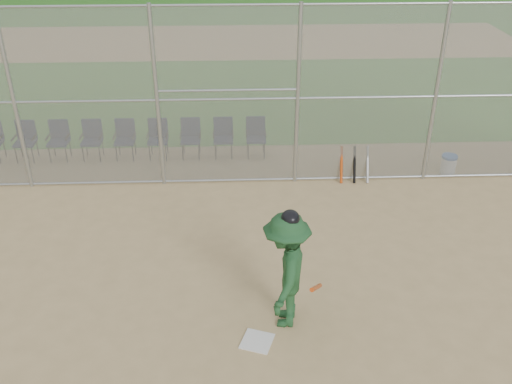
{
  "coord_description": "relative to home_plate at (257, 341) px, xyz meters",
  "views": [
    {
      "loc": [
        -0.38,
        -6.63,
        6.13
      ],
      "look_at": [
        0.0,
        2.5,
        1.1
      ],
      "focal_mm": 40.0,
      "sensor_mm": 36.0,
      "label": 1
    }
  ],
  "objects": [
    {
      "name": "ground",
      "position": [
        0.1,
        0.19,
        -0.01
      ],
      "size": [
        100.0,
        100.0,
        0.0
      ],
      "primitive_type": "plane",
      "color": "tan",
      "rests_on": "ground"
    },
    {
      "name": "grass_strip",
      "position": [
        0.1,
        18.19,
        -0.0
      ],
      "size": [
        100.0,
        100.0,
        0.0
      ],
      "primitive_type": "plane",
      "color": "#2C6A20",
      "rests_on": "ground"
    },
    {
      "name": "dirt_patch_far",
      "position": [
        0.1,
        18.19,
        -0.0
      ],
      "size": [
        24.0,
        24.0,
        0.0
      ],
      "primitive_type": "plane",
      "color": "tan",
      "rests_on": "ground"
    },
    {
      "name": "backstop_fence",
      "position": [
        0.1,
        5.19,
        2.06
      ],
      "size": [
        16.09,
        0.09,
        4.0
      ],
      "color": "gray",
      "rests_on": "ground"
    },
    {
      "name": "home_plate",
      "position": [
        0.0,
        0.0,
        0.0
      ],
      "size": [
        0.57,
        0.57,
        0.02
      ],
      "primitive_type": "cube",
      "rotation": [
        0.0,
        0.0,
        -0.35
      ],
      "color": "silver",
      "rests_on": "ground"
    },
    {
      "name": "batter_at_plate",
      "position": [
        0.46,
        0.46,
        0.96
      ],
      "size": [
        1.04,
        1.45,
        2.02
      ],
      "color": "#1C4623",
      "rests_on": "ground"
    },
    {
      "name": "water_cooler",
      "position": [
        4.75,
        5.41,
        0.23
      ],
      "size": [
        0.37,
        0.37,
        0.47
      ],
      "color": "white",
      "rests_on": "ground"
    },
    {
      "name": "spare_bats",
      "position": [
        2.45,
        5.15,
        0.4
      ],
      "size": [
        0.66,
        0.37,
        0.83
      ],
      "color": "#D84C14",
      "rests_on": "ground"
    },
    {
      "name": "chair_1",
      "position": [
        -5.41,
        6.59,
        0.47
      ],
      "size": [
        0.54,
        0.52,
        0.96
      ],
      "primitive_type": null,
      "color": "#0E1734",
      "rests_on": "ground"
    },
    {
      "name": "chair_2",
      "position": [
        -4.6,
        6.59,
        0.47
      ],
      "size": [
        0.54,
        0.52,
        0.96
      ],
      "primitive_type": null,
      "color": "#0E1734",
      "rests_on": "ground"
    },
    {
      "name": "chair_3",
      "position": [
        -3.79,
        6.59,
        0.47
      ],
      "size": [
        0.54,
        0.52,
        0.96
      ],
      "primitive_type": null,
      "color": "#0E1734",
      "rests_on": "ground"
    },
    {
      "name": "chair_4",
      "position": [
        -2.98,
        6.59,
        0.47
      ],
      "size": [
        0.54,
        0.52,
        0.96
      ],
      "primitive_type": null,
      "color": "#0E1734",
      "rests_on": "ground"
    },
    {
      "name": "chair_5",
      "position": [
        -2.17,
        6.59,
        0.47
      ],
      "size": [
        0.54,
        0.52,
        0.96
      ],
      "primitive_type": null,
      "color": "#0E1734",
      "rests_on": "ground"
    },
    {
      "name": "chair_6",
      "position": [
        -1.36,
        6.59,
        0.47
      ],
      "size": [
        0.54,
        0.52,
        0.96
      ],
      "primitive_type": null,
      "color": "#0E1734",
      "rests_on": "ground"
    },
    {
      "name": "chair_7",
      "position": [
        -0.55,
        6.59,
        0.47
      ],
      "size": [
        0.54,
        0.52,
        0.96
      ],
      "primitive_type": null,
      "color": "#0E1734",
      "rests_on": "ground"
    },
    {
      "name": "chair_8",
      "position": [
        0.26,
        6.59,
        0.47
      ],
      "size": [
        0.54,
        0.52,
        0.96
      ],
      "primitive_type": null,
      "color": "#0E1734",
      "rests_on": "ground"
    }
  ]
}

